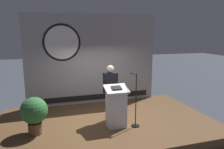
% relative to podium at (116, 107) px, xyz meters
% --- Properties ---
extents(ground_plane, '(40.00, 40.00, 0.00)m').
position_rel_podium_xyz_m(ground_plane, '(-0.13, 0.51, -0.88)').
color(ground_plane, '#383D47').
extents(stage_platform, '(6.40, 4.00, 0.30)m').
position_rel_podium_xyz_m(stage_platform, '(-0.13, 0.51, -0.73)').
color(stage_platform, brown).
rests_on(stage_platform, ground).
extents(banner_display, '(4.86, 0.12, 3.31)m').
position_rel_podium_xyz_m(banner_display, '(-0.17, 2.35, 1.08)').
color(banner_display, '#9E9EA3').
rests_on(banner_display, stage_platform).
extents(podium, '(0.64, 0.49, 1.20)m').
position_rel_podium_xyz_m(podium, '(0.00, 0.00, 0.00)').
color(podium, silver).
rests_on(podium, stage_platform).
extents(speaker_person, '(0.40, 0.26, 1.70)m').
position_rel_podium_xyz_m(speaker_person, '(-0.03, 0.48, 0.29)').
color(speaker_person, black).
rests_on(speaker_person, stage_platform).
extents(microphone_stand, '(0.24, 0.52, 1.54)m').
position_rel_podium_xyz_m(microphone_stand, '(0.53, -0.10, -0.03)').
color(microphone_stand, black).
rests_on(microphone_stand, stage_platform).
extents(potted_plant, '(0.70, 0.70, 1.00)m').
position_rel_podium_xyz_m(potted_plant, '(-2.19, 0.21, 0.02)').
color(potted_plant, brown).
rests_on(potted_plant, stage_platform).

